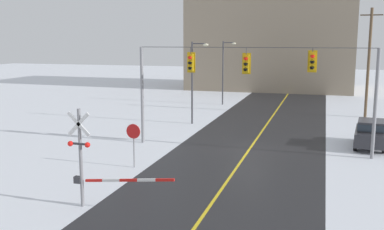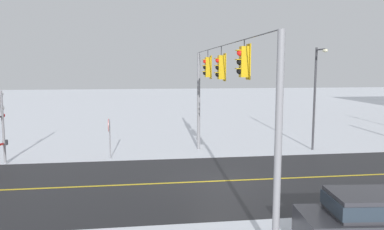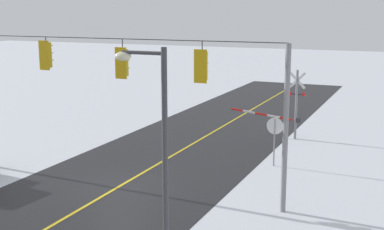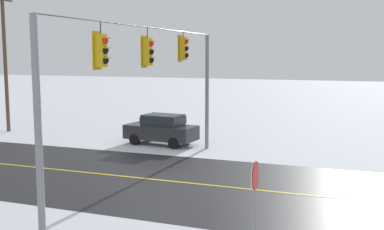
% 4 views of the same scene
% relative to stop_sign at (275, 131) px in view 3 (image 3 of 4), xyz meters
% --- Properties ---
extents(ground_plane, '(160.00, 160.00, 0.00)m').
position_rel_stop_sign_xyz_m(ground_plane, '(5.20, 5.50, -1.71)').
color(ground_plane, silver).
extents(signal_span, '(14.20, 0.47, 6.22)m').
position_rel_stop_sign_xyz_m(signal_span, '(5.11, 5.49, 2.54)').
color(signal_span, gray).
rests_on(signal_span, ground).
extents(stop_sign, '(0.80, 0.09, 2.35)m').
position_rel_stop_sign_xyz_m(stop_sign, '(0.00, 0.00, 0.00)').
color(stop_sign, gray).
rests_on(stop_sign, ground).
extents(railroad_crossing, '(4.42, 0.31, 4.00)m').
position_rel_stop_sign_xyz_m(railroad_crossing, '(0.62, -5.71, 0.28)').
color(railroad_crossing, gray).
rests_on(railroad_crossing, ground).
extents(streetlamp_near, '(1.39, 0.28, 6.50)m').
position_rel_stop_sign_xyz_m(streetlamp_near, '(-0.39, 12.76, 2.20)').
color(streetlamp_near, '#38383D').
rests_on(streetlamp_near, ground).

